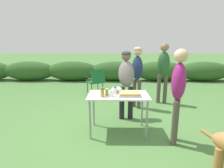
{
  "coord_description": "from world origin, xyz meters",
  "views": [
    {
      "loc": [
        -0.07,
        -3.07,
        1.63
      ],
      "look_at": [
        -0.12,
        0.2,
        0.89
      ],
      "focal_mm": 28.0,
      "sensor_mm": 36.0,
      "label": 1
    }
  ],
  "objects_px": {
    "plate_stack": "(105,93)",
    "mixing_bowl": "(117,89)",
    "relish_jar": "(107,92)",
    "spice_jar": "(102,92)",
    "standing_person_in_olive_jacket": "(178,88)",
    "standing_person_in_red_jacket": "(137,70)",
    "standing_person_with_beanie": "(163,67)",
    "folding_table": "(118,98)",
    "standing_person_in_gray_fleece": "(126,77)",
    "mayo_bottle": "(115,90)",
    "paper_cup_stack": "(112,93)",
    "camp_chair_green_behind_table": "(96,80)",
    "food_tray": "(130,94)"
  },
  "relations": [
    {
      "from": "standing_person_in_red_jacket",
      "to": "standing_person_with_beanie",
      "type": "bearing_deg",
      "value": 75.73
    },
    {
      "from": "food_tray",
      "to": "camp_chair_green_behind_table",
      "type": "height_order",
      "value": "camp_chair_green_behind_table"
    },
    {
      "from": "standing_person_with_beanie",
      "to": "standing_person_in_olive_jacket",
      "type": "bearing_deg",
      "value": -89.11
    },
    {
      "from": "standing_person_with_beanie",
      "to": "standing_person_in_gray_fleece",
      "type": "bearing_deg",
      "value": -127.6
    },
    {
      "from": "folding_table",
      "to": "standing_person_in_olive_jacket",
      "type": "xyz_separation_m",
      "value": [
        0.95,
        -0.35,
        0.3
      ]
    },
    {
      "from": "mixing_bowl",
      "to": "standing_person_in_gray_fleece",
      "type": "height_order",
      "value": "standing_person_in_gray_fleece"
    },
    {
      "from": "relish_jar",
      "to": "spice_jar",
      "type": "relative_size",
      "value": 0.83
    },
    {
      "from": "folding_table",
      "to": "standing_person_in_red_jacket",
      "type": "distance_m",
      "value": 1.47
    },
    {
      "from": "standing_person_in_gray_fleece",
      "to": "standing_person_in_red_jacket",
      "type": "relative_size",
      "value": 0.95
    },
    {
      "from": "spice_jar",
      "to": "mayo_bottle",
      "type": "xyz_separation_m",
      "value": [
        0.22,
        0.19,
        -0.01
      ]
    },
    {
      "from": "food_tray",
      "to": "plate_stack",
      "type": "distance_m",
      "value": 0.47
    },
    {
      "from": "camp_chair_green_behind_table",
      "to": "standing_person_in_gray_fleece",
      "type": "bearing_deg",
      "value": -95.02
    },
    {
      "from": "folding_table",
      "to": "camp_chair_green_behind_table",
      "type": "xyz_separation_m",
      "value": [
        -0.69,
        2.64,
        -0.2
      ]
    },
    {
      "from": "plate_stack",
      "to": "spice_jar",
      "type": "distance_m",
      "value": 0.25
    },
    {
      "from": "plate_stack",
      "to": "relish_jar",
      "type": "xyz_separation_m",
      "value": [
        0.05,
        -0.19,
        0.06
      ]
    },
    {
      "from": "folding_table",
      "to": "paper_cup_stack",
      "type": "height_order",
      "value": "paper_cup_stack"
    },
    {
      "from": "spice_jar",
      "to": "mayo_bottle",
      "type": "relative_size",
      "value": 1.08
    },
    {
      "from": "standing_person_in_red_jacket",
      "to": "relish_jar",
      "type": "bearing_deg",
      "value": -66.95
    },
    {
      "from": "food_tray",
      "to": "paper_cup_stack",
      "type": "xyz_separation_m",
      "value": [
        -0.32,
        -0.06,
        0.03
      ]
    },
    {
      "from": "standing_person_in_gray_fleece",
      "to": "camp_chair_green_behind_table",
      "type": "height_order",
      "value": "standing_person_in_gray_fleece"
    },
    {
      "from": "mayo_bottle",
      "to": "standing_person_with_beanie",
      "type": "distance_m",
      "value": 2.15
    },
    {
      "from": "spice_jar",
      "to": "camp_chair_green_behind_table",
      "type": "relative_size",
      "value": 0.19
    },
    {
      "from": "food_tray",
      "to": "spice_jar",
      "type": "relative_size",
      "value": 2.53
    },
    {
      "from": "mixing_bowl",
      "to": "standing_person_with_beanie",
      "type": "xyz_separation_m",
      "value": [
        1.29,
        1.53,
        0.24
      ]
    },
    {
      "from": "mayo_bottle",
      "to": "mixing_bowl",
      "type": "bearing_deg",
      "value": 78.52
    },
    {
      "from": "plate_stack",
      "to": "standing_person_with_beanie",
      "type": "relative_size",
      "value": 0.15
    },
    {
      "from": "standing_person_in_gray_fleece",
      "to": "mayo_bottle",
      "type": "bearing_deg",
      "value": -110.76
    },
    {
      "from": "standing_person_with_beanie",
      "to": "plate_stack",
      "type": "bearing_deg",
      "value": -123.35
    },
    {
      "from": "relish_jar",
      "to": "standing_person_in_red_jacket",
      "type": "xyz_separation_m",
      "value": [
        0.71,
        1.44,
        0.2
      ]
    },
    {
      "from": "folding_table",
      "to": "standing_person_in_gray_fleece",
      "type": "xyz_separation_m",
      "value": [
        0.19,
        0.72,
        0.27
      ]
    },
    {
      "from": "folding_table",
      "to": "food_tray",
      "type": "distance_m",
      "value": 0.23
    },
    {
      "from": "relish_jar",
      "to": "camp_chair_green_behind_table",
      "type": "distance_m",
      "value": 2.8
    },
    {
      "from": "mayo_bottle",
      "to": "standing_person_with_beanie",
      "type": "xyz_separation_m",
      "value": [
        1.32,
        1.68,
        0.22
      ]
    },
    {
      "from": "relish_jar",
      "to": "spice_jar",
      "type": "xyz_separation_m",
      "value": [
        -0.08,
        -0.05,
        0.01
      ]
    },
    {
      "from": "mayo_bottle",
      "to": "standing_person_with_beanie",
      "type": "bearing_deg",
      "value": 51.73
    },
    {
      "from": "paper_cup_stack",
      "to": "standing_person_with_beanie",
      "type": "distance_m",
      "value": 2.31
    },
    {
      "from": "relish_jar",
      "to": "standing_person_in_gray_fleece",
      "type": "bearing_deg",
      "value": 64.49
    },
    {
      "from": "standing_person_in_gray_fleece",
      "to": "plate_stack",
      "type": "bearing_deg",
      "value": -125.85
    },
    {
      "from": "folding_table",
      "to": "mixing_bowl",
      "type": "height_order",
      "value": "mixing_bowl"
    },
    {
      "from": "relish_jar",
      "to": "standing_person_in_gray_fleece",
      "type": "distance_m",
      "value": 0.92
    },
    {
      "from": "mayo_bottle",
      "to": "folding_table",
      "type": "bearing_deg",
      "value": -32.64
    },
    {
      "from": "standing_person_in_gray_fleece",
      "to": "relish_jar",
      "type": "bearing_deg",
      "value": -116.48
    },
    {
      "from": "standing_person_with_beanie",
      "to": "relish_jar",
      "type": "bearing_deg",
      "value": -119.31
    },
    {
      "from": "mixing_bowl",
      "to": "spice_jar",
      "type": "height_order",
      "value": "spice_jar"
    },
    {
      "from": "plate_stack",
      "to": "standing_person_in_olive_jacket",
      "type": "bearing_deg",
      "value": -19.78
    },
    {
      "from": "paper_cup_stack",
      "to": "spice_jar",
      "type": "xyz_separation_m",
      "value": [
        -0.16,
        -0.04,
        0.03
      ]
    },
    {
      "from": "plate_stack",
      "to": "mixing_bowl",
      "type": "xyz_separation_m",
      "value": [
        0.23,
        0.1,
        0.04
      ]
    },
    {
      "from": "folding_table",
      "to": "standing_person_in_gray_fleece",
      "type": "distance_m",
      "value": 0.79
    },
    {
      "from": "spice_jar",
      "to": "standing_person_in_gray_fleece",
      "type": "height_order",
      "value": "standing_person_in_gray_fleece"
    },
    {
      "from": "folding_table",
      "to": "standing_person_with_beanie",
      "type": "bearing_deg",
      "value": 53.51
    }
  ]
}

